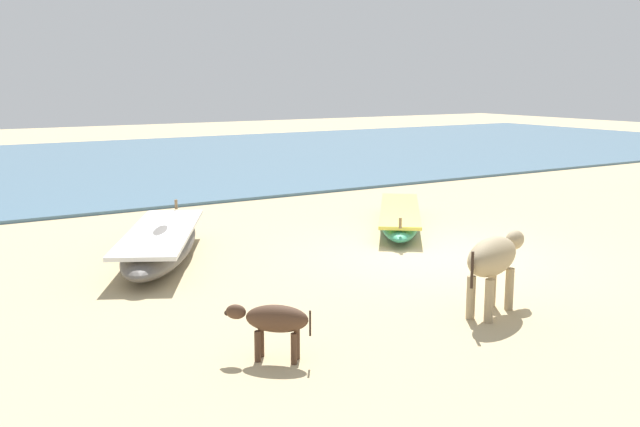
{
  "coord_description": "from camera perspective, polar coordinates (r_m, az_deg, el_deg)",
  "views": [
    {
      "loc": [
        -8.46,
        -9.83,
        3.2
      ],
      "look_at": [
        -1.26,
        1.89,
        0.6
      ],
      "focal_mm": 40.07,
      "sensor_mm": 36.0,
      "label": 1
    }
  ],
  "objects": [
    {
      "name": "ground",
      "position": [
        13.36,
        8.91,
        -3.29
      ],
      "size": [
        80.0,
        80.0,
        0.0
      ],
      "primitive_type": "plane",
      "color": "tan"
    },
    {
      "name": "sea_water",
      "position": [
        28.47,
        -14.1,
        4.02
      ],
      "size": [
        60.0,
        20.0,
        0.08
      ],
      "primitive_type": "cube",
      "color": "slate",
      "rests_on": "ground"
    },
    {
      "name": "fishing_boat_0",
      "position": [
        13.11,
        -12.58,
        -2.35
      ],
      "size": [
        3.1,
        4.48,
        0.75
      ],
      "rotation": [
        0.0,
        0.0,
        1.08
      ],
      "color": "#5B5651",
      "rests_on": "ground"
    },
    {
      "name": "fishing_boat_3",
      "position": [
        15.71,
        6.38,
        -0.26
      ],
      "size": [
        3.47,
        4.15,
        0.62
      ],
      "rotation": [
        0.0,
        0.0,
        4.06
      ],
      "color": "#338C66",
      "rests_on": "ground"
    },
    {
      "name": "cow_adult_dun",
      "position": [
        10.08,
        13.71,
        -3.52
      ],
      "size": [
        1.61,
        0.92,
        1.08
      ],
      "rotation": [
        0.0,
        0.0,
        0.38
      ],
      "color": "tan",
      "rests_on": "ground"
    },
    {
      "name": "calf_near_dark",
      "position": [
        8.28,
        -3.71,
        -8.53
      ],
      "size": [
        0.87,
        0.81,
        0.66
      ],
      "rotation": [
        0.0,
        0.0,
        2.42
      ],
      "color": "#4C3323",
      "rests_on": "ground"
    }
  ]
}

